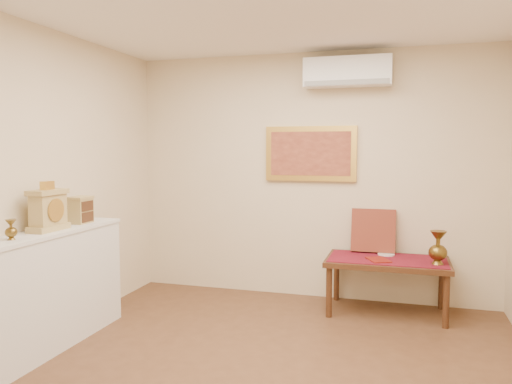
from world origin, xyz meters
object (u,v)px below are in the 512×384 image
at_px(wooden_chest, 80,210).
at_px(low_table, 387,266).
at_px(brass_urn_tall, 438,244).
at_px(display_ledge, 32,296).
at_px(mantel_clock, 48,210).

bearing_deg(wooden_chest, low_table, 24.76).
relative_size(brass_urn_tall, wooden_chest, 1.61).
height_order(display_ledge, low_table, display_ledge).
bearing_deg(display_ledge, brass_urn_tall, 29.29).
distance_m(mantel_clock, low_table, 3.21).
xyz_separation_m(brass_urn_tall, mantel_clock, (-3.13, -1.55, 0.40)).
bearing_deg(mantel_clock, brass_urn_tall, 26.33).
distance_m(mantel_clock, wooden_chest, 0.44).
height_order(mantel_clock, low_table, mantel_clock).
bearing_deg(brass_urn_tall, mantel_clock, -153.67).
distance_m(display_ledge, mantel_clock, 0.70).
bearing_deg(mantel_clock, display_ledge, -92.87).
bearing_deg(brass_urn_tall, low_table, 165.75).
bearing_deg(display_ledge, mantel_clock, 87.13).
relative_size(wooden_chest, low_table, 0.20).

